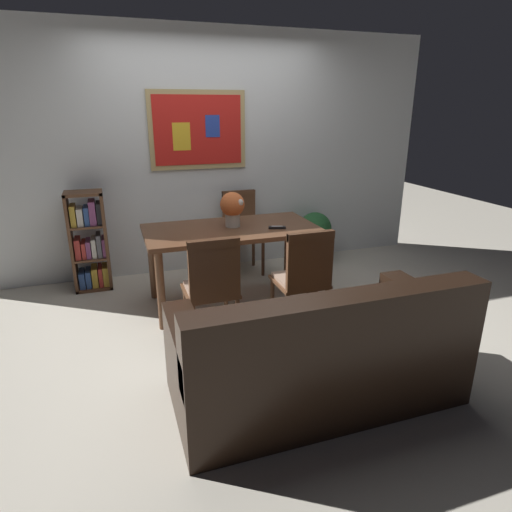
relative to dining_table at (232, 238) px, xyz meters
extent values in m
plane|color=beige|center=(0.05, -0.38, -0.65)|extent=(12.00, 12.00, 0.00)
cube|color=silver|center=(0.05, 1.09, 0.65)|extent=(5.20, 0.10, 2.60)
cube|color=tan|center=(-0.07, 1.03, 0.92)|extent=(1.04, 0.02, 0.81)
cube|color=red|center=(-0.07, 1.01, 0.92)|extent=(0.94, 0.01, 0.71)
cube|color=gold|center=(-0.25, 1.00, 0.85)|extent=(0.19, 0.00, 0.29)
cube|color=#263FA5|center=(0.09, 1.00, 0.96)|extent=(0.16, 0.00, 0.23)
cube|color=brown|center=(0.00, 0.00, 0.08)|extent=(1.58, 0.84, 0.04)
cylinder|color=brown|center=(-0.71, -0.34, -0.29)|extent=(0.07, 0.07, 0.70)
cylinder|color=brown|center=(0.71, -0.34, -0.29)|extent=(0.07, 0.07, 0.70)
cylinder|color=brown|center=(-0.71, 0.34, -0.29)|extent=(0.07, 0.07, 0.70)
cylinder|color=brown|center=(0.71, 0.34, -0.29)|extent=(0.07, 0.07, 0.70)
cube|color=brown|center=(0.37, -0.72, -0.21)|extent=(0.40, 0.40, 0.03)
cube|color=#997A66|center=(0.37, -0.72, -0.18)|extent=(0.36, 0.36, 0.03)
cylinder|color=brown|center=(0.20, -0.89, -0.43)|extent=(0.04, 0.04, 0.42)
cylinder|color=brown|center=(0.54, -0.89, -0.43)|extent=(0.04, 0.04, 0.42)
cylinder|color=brown|center=(0.20, -0.55, -0.43)|extent=(0.04, 0.04, 0.42)
cylinder|color=brown|center=(0.54, -0.55, -0.43)|extent=(0.04, 0.04, 0.42)
cube|color=brown|center=(0.37, -0.90, 0.03)|extent=(0.38, 0.04, 0.46)
cube|color=brown|center=(0.37, -0.90, 0.23)|extent=(0.38, 0.05, 0.06)
cube|color=brown|center=(0.34, 0.72, -0.21)|extent=(0.40, 0.40, 0.03)
cube|color=#997A66|center=(0.34, 0.72, -0.18)|extent=(0.36, 0.36, 0.03)
cylinder|color=brown|center=(0.51, 0.89, -0.43)|extent=(0.04, 0.04, 0.42)
cylinder|color=brown|center=(0.17, 0.89, -0.43)|extent=(0.04, 0.04, 0.42)
cylinder|color=brown|center=(0.51, 0.55, -0.43)|extent=(0.04, 0.04, 0.42)
cylinder|color=brown|center=(0.17, 0.55, -0.43)|extent=(0.04, 0.04, 0.42)
cube|color=brown|center=(0.34, 0.90, 0.03)|extent=(0.38, 0.04, 0.46)
cube|color=brown|center=(0.34, 0.90, 0.23)|extent=(0.38, 0.05, 0.06)
cube|color=brown|center=(-0.37, -0.67, -0.21)|extent=(0.40, 0.40, 0.03)
cube|color=#997A66|center=(-0.37, -0.67, -0.18)|extent=(0.36, 0.36, 0.03)
cylinder|color=brown|center=(-0.54, -0.84, -0.43)|extent=(0.04, 0.04, 0.42)
cylinder|color=brown|center=(-0.20, -0.84, -0.43)|extent=(0.04, 0.04, 0.42)
cylinder|color=brown|center=(-0.54, -0.50, -0.43)|extent=(0.04, 0.04, 0.42)
cylinder|color=brown|center=(-0.20, -0.50, -0.43)|extent=(0.04, 0.04, 0.42)
cube|color=brown|center=(-0.37, -0.85, 0.03)|extent=(0.38, 0.04, 0.46)
cube|color=brown|center=(-0.37, -0.85, 0.23)|extent=(0.38, 0.05, 0.06)
cube|color=black|center=(0.11, -1.56, -0.45)|extent=(1.80, 0.84, 0.40)
cube|color=black|center=(0.11, -1.88, -0.03)|extent=(1.80, 0.20, 0.44)
cube|color=black|center=(-0.70, -1.56, -0.14)|extent=(0.18, 0.80, 0.22)
cube|color=black|center=(0.92, -1.56, -0.14)|extent=(0.18, 0.80, 0.22)
cube|color=#334C72|center=(-0.34, -1.74, -0.09)|extent=(0.32, 0.16, 0.33)
cube|color=#B78C33|center=(0.11, -1.74, -0.09)|extent=(0.32, 0.16, 0.33)
cube|color=brown|center=(-1.45, 0.79, -0.14)|extent=(0.03, 0.28, 1.01)
cube|color=brown|center=(-1.12, 0.79, -0.14)|extent=(0.03, 0.28, 1.01)
cube|color=brown|center=(-1.28, 0.79, -0.63)|extent=(0.36, 0.28, 0.03)
cube|color=brown|center=(-1.28, 0.79, 0.35)|extent=(0.36, 0.28, 0.03)
cube|color=brown|center=(-1.28, 0.79, -0.31)|extent=(0.30, 0.28, 0.02)
cube|color=brown|center=(-1.28, 0.79, 0.03)|extent=(0.30, 0.28, 0.02)
cube|color=#2D4C8C|center=(-1.39, 0.79, -0.53)|extent=(0.06, 0.22, 0.17)
cube|color=#2D4C8C|center=(-1.33, 0.79, -0.53)|extent=(0.05, 0.22, 0.17)
cube|color=gold|center=(-1.27, 0.79, -0.52)|extent=(0.06, 0.22, 0.20)
cube|color=#B2332D|center=(-1.21, 0.79, -0.51)|extent=(0.04, 0.22, 0.20)
cube|color=gold|center=(-1.16, 0.79, -0.51)|extent=(0.05, 0.22, 0.20)
cube|color=#B2332D|center=(-1.39, 0.79, -0.20)|extent=(0.05, 0.22, 0.20)
cube|color=#B2332D|center=(-1.34, 0.79, -0.22)|extent=(0.04, 0.22, 0.16)
cube|color=#7F3F72|center=(-1.29, 0.79, -0.21)|extent=(0.04, 0.22, 0.17)
cube|color=beige|center=(-1.24, 0.79, -0.20)|extent=(0.04, 0.22, 0.19)
cube|color=#595960|center=(-1.19, 0.79, -0.18)|extent=(0.04, 0.22, 0.23)
cube|color=#7F3F72|center=(-1.14, 0.79, -0.20)|extent=(0.05, 0.22, 0.19)
cube|color=gold|center=(-1.39, 0.79, 0.14)|extent=(0.05, 0.22, 0.20)
cube|color=beige|center=(-1.33, 0.79, 0.13)|extent=(0.06, 0.22, 0.17)
cube|color=#2D4C8C|center=(-1.27, 0.79, 0.13)|extent=(0.05, 0.22, 0.18)
cube|color=#7F3F72|center=(-1.21, 0.79, 0.16)|extent=(0.06, 0.22, 0.24)
cube|color=black|center=(-1.14, 0.79, 0.15)|extent=(0.06, 0.22, 0.21)
cylinder|color=brown|center=(1.26, 0.80, -0.52)|extent=(0.22, 0.22, 0.25)
cylinder|color=#332319|center=(1.26, 0.80, -0.40)|extent=(0.20, 0.20, 0.02)
sphere|color=#235B2D|center=(1.26, 0.80, -0.23)|extent=(0.40, 0.40, 0.40)
cylinder|color=#235B2D|center=(1.31, 0.68, -0.46)|extent=(0.03, 0.03, 0.21)
cylinder|color=#235B2D|center=(1.37, 0.87, -0.50)|extent=(0.03, 0.03, 0.29)
cylinder|color=beige|center=(0.03, 0.04, 0.16)|extent=(0.14, 0.14, 0.13)
sphere|color=#D86633|center=(0.03, 0.04, 0.31)|extent=(0.23, 0.23, 0.23)
sphere|color=#D86633|center=(-0.02, 0.12, 0.32)|extent=(0.07, 0.07, 0.07)
sphere|color=silver|center=(0.07, -0.03, 0.33)|extent=(0.06, 0.06, 0.06)
sphere|color=pink|center=(0.11, 0.07, 0.32)|extent=(0.06, 0.06, 0.06)
cube|color=black|center=(0.39, -0.16, 0.11)|extent=(0.16, 0.09, 0.02)
cube|color=gray|center=(0.39, -0.16, 0.12)|extent=(0.10, 0.06, 0.00)
camera|label=1|loc=(-1.02, -3.73, 1.15)|focal=30.41mm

